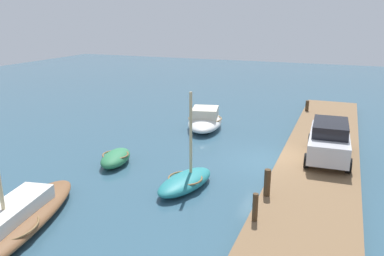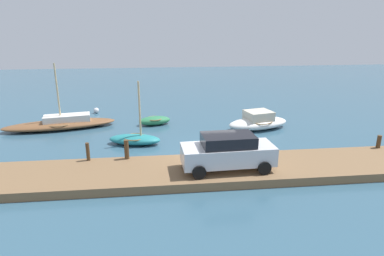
# 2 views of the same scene
# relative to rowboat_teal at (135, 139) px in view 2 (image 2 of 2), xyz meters

# --- Properties ---
(ground_plane) EXTENTS (84.00, 84.00, 0.00)m
(ground_plane) POSITION_rel_rowboat_teal_xyz_m (4.18, -2.62, -0.34)
(ground_plane) COLOR #33566B
(dock_platform) EXTENTS (27.15, 3.52, 0.42)m
(dock_platform) POSITION_rel_rowboat_teal_xyz_m (4.18, -4.87, -0.13)
(dock_platform) COLOR brown
(dock_platform) RESTS_ON ground_plane
(rowboat_teal) EXTENTS (3.42, 2.01, 3.96)m
(rowboat_teal) POSITION_rel_rowboat_teal_xyz_m (0.00, 0.00, 0.00)
(rowboat_teal) COLOR teal
(rowboat_teal) RESTS_ON ground_plane
(motorboat_white) EXTENTS (4.85, 3.03, 1.29)m
(motorboat_white) POSITION_rel_rowboat_teal_xyz_m (8.60, 2.28, 0.17)
(motorboat_white) COLOR white
(motorboat_white) RESTS_ON ground_plane
(sailboat_brown) EXTENTS (7.92, 3.44, 4.65)m
(sailboat_brown) POSITION_rel_rowboat_teal_xyz_m (-5.42, 3.92, 0.03)
(sailboat_brown) COLOR brown
(sailboat_brown) RESTS_ON ground_plane
(dinghy_green) EXTENTS (2.55, 1.64, 0.63)m
(dinghy_green) POSITION_rel_rowboat_teal_xyz_m (1.24, 4.11, -0.02)
(dinghy_green) COLOR #2D7A4C
(dinghy_green) RESTS_ON ground_plane
(mooring_post_west) EXTENTS (0.18, 0.18, 0.95)m
(mooring_post_west) POSITION_rel_rowboat_teal_xyz_m (-2.19, -3.36, 0.55)
(mooring_post_west) COLOR #47331E
(mooring_post_west) RESTS_ON dock_platform
(mooring_post_mid_west) EXTENTS (0.24, 0.24, 1.02)m
(mooring_post_mid_west) POSITION_rel_rowboat_teal_xyz_m (-0.23, -3.36, 0.59)
(mooring_post_mid_west) COLOR #47331E
(mooring_post_mid_west) RESTS_ON dock_platform
(mooring_post_mid_east) EXTENTS (0.23, 0.23, 0.73)m
(mooring_post_mid_east) POSITION_rel_rowboat_teal_xyz_m (13.86, -3.36, 0.44)
(mooring_post_mid_east) COLOR #47331E
(mooring_post_mid_east) RESTS_ON dock_platform
(parked_car) EXTENTS (4.46, 2.08, 1.75)m
(parked_car) POSITION_rel_rowboat_teal_xyz_m (4.70, -5.22, 0.98)
(parked_car) COLOR silver
(parked_car) RESTS_ON dock_platform
(marker_buoy) EXTENTS (0.46, 0.46, 0.46)m
(marker_buoy) POSITION_rel_rowboat_teal_xyz_m (-3.63, 8.09, -0.11)
(marker_buoy) COLOR silver
(marker_buoy) RESTS_ON ground_plane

